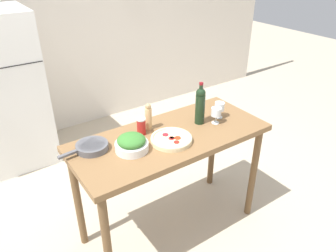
{
  "coord_description": "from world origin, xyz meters",
  "views": [
    {
      "loc": [
        -1.17,
        -1.67,
        2.13
      ],
      "look_at": [
        0.0,
        0.03,
        0.97
      ],
      "focal_mm": 35.0,
      "sensor_mm": 36.0,
      "label": 1
    }
  ],
  "objects_px": {
    "wine_glass_far": "(220,107)",
    "salad_bowl": "(132,143)",
    "salt_canister": "(141,126)",
    "refrigerator": "(0,93)",
    "cast_iron_skillet": "(92,147)",
    "pepper_mill": "(148,117)",
    "wine_bottle": "(200,105)",
    "wine_glass_near": "(216,113)",
    "homemade_pizza": "(171,139)"
  },
  "relations": [
    {
      "from": "wine_glass_far",
      "to": "salt_canister",
      "type": "relative_size",
      "value": 1.01
    },
    {
      "from": "refrigerator",
      "to": "salad_bowl",
      "type": "distance_m",
      "value": 1.9
    },
    {
      "from": "wine_bottle",
      "to": "salad_bowl",
      "type": "xyz_separation_m",
      "value": [
        -0.62,
        -0.04,
        -0.1
      ]
    },
    {
      "from": "refrigerator",
      "to": "cast_iron_skillet",
      "type": "xyz_separation_m",
      "value": [
        0.3,
        -1.67,
        0.13
      ]
    },
    {
      "from": "pepper_mill",
      "to": "cast_iron_skillet",
      "type": "relative_size",
      "value": 0.6
    },
    {
      "from": "wine_glass_far",
      "to": "salt_canister",
      "type": "xyz_separation_m",
      "value": [
        -0.64,
        0.12,
        -0.03
      ]
    },
    {
      "from": "wine_glass_near",
      "to": "wine_glass_far",
      "type": "distance_m",
      "value": 0.1
    },
    {
      "from": "wine_glass_near",
      "to": "wine_glass_far",
      "type": "height_order",
      "value": "same"
    },
    {
      "from": "refrigerator",
      "to": "pepper_mill",
      "type": "relative_size",
      "value": 7.72
    },
    {
      "from": "refrigerator",
      "to": "homemade_pizza",
      "type": "relative_size",
      "value": 5.48
    },
    {
      "from": "salad_bowl",
      "to": "cast_iron_skillet",
      "type": "relative_size",
      "value": 0.65
    },
    {
      "from": "pepper_mill",
      "to": "cast_iron_skillet",
      "type": "bearing_deg",
      "value": -176.93
    },
    {
      "from": "pepper_mill",
      "to": "salt_canister",
      "type": "distance_m",
      "value": 0.1
    },
    {
      "from": "homemade_pizza",
      "to": "wine_glass_far",
      "type": "bearing_deg",
      "value": 9.18
    },
    {
      "from": "cast_iron_skillet",
      "to": "salt_canister",
      "type": "bearing_deg",
      "value": -1.58
    },
    {
      "from": "wine_glass_far",
      "to": "cast_iron_skillet",
      "type": "xyz_separation_m",
      "value": [
        -1.02,
        0.13,
        -0.07
      ]
    },
    {
      "from": "wine_bottle",
      "to": "pepper_mill",
      "type": "xyz_separation_m",
      "value": [
        -0.37,
        0.14,
        -0.05
      ]
    },
    {
      "from": "wine_bottle",
      "to": "wine_glass_near",
      "type": "relative_size",
      "value": 2.57
    },
    {
      "from": "wine_bottle",
      "to": "salad_bowl",
      "type": "bearing_deg",
      "value": -175.93
    },
    {
      "from": "refrigerator",
      "to": "salad_bowl",
      "type": "relative_size",
      "value": 7.16
    },
    {
      "from": "salad_bowl",
      "to": "homemade_pizza",
      "type": "bearing_deg",
      "value": -11.58
    },
    {
      "from": "refrigerator",
      "to": "wine_glass_far",
      "type": "relative_size",
      "value": 12.47
    },
    {
      "from": "refrigerator",
      "to": "homemade_pizza",
      "type": "xyz_separation_m",
      "value": [
        0.8,
        -1.88,
        0.13
      ]
    },
    {
      "from": "refrigerator",
      "to": "cast_iron_skillet",
      "type": "distance_m",
      "value": 1.7
    },
    {
      "from": "homemade_pizza",
      "to": "pepper_mill",
      "type": "bearing_deg",
      "value": 98.95
    },
    {
      "from": "wine_bottle",
      "to": "refrigerator",
      "type": "bearing_deg",
      "value": 122.44
    },
    {
      "from": "refrigerator",
      "to": "wine_glass_near",
      "type": "bearing_deg",
      "value": -56.41
    },
    {
      "from": "wine_glass_near",
      "to": "salad_bowl",
      "type": "xyz_separation_m",
      "value": [
        -0.72,
        0.03,
        -0.04
      ]
    },
    {
      "from": "wine_glass_far",
      "to": "wine_glass_near",
      "type": "bearing_deg",
      "value": -146.63
    },
    {
      "from": "salt_canister",
      "to": "homemade_pizza",
      "type": "bearing_deg",
      "value": -59.67
    },
    {
      "from": "wine_glass_near",
      "to": "cast_iron_skillet",
      "type": "relative_size",
      "value": 0.37
    },
    {
      "from": "wine_glass_near",
      "to": "pepper_mill",
      "type": "relative_size",
      "value": 0.62
    },
    {
      "from": "wine_glass_near",
      "to": "salt_canister",
      "type": "height_order",
      "value": "wine_glass_near"
    },
    {
      "from": "pepper_mill",
      "to": "homemade_pizza",
      "type": "relative_size",
      "value": 0.71
    },
    {
      "from": "homemade_pizza",
      "to": "cast_iron_skillet",
      "type": "relative_size",
      "value": 0.85
    },
    {
      "from": "wine_glass_far",
      "to": "salad_bowl",
      "type": "bearing_deg",
      "value": -178.14
    },
    {
      "from": "wine_bottle",
      "to": "wine_glass_near",
      "type": "height_order",
      "value": "wine_bottle"
    },
    {
      "from": "cast_iron_skillet",
      "to": "wine_glass_near",
      "type": "bearing_deg",
      "value": -11.42
    },
    {
      "from": "wine_glass_near",
      "to": "wine_glass_far",
      "type": "relative_size",
      "value": 1.0
    },
    {
      "from": "salad_bowl",
      "to": "pepper_mill",
      "type": "bearing_deg",
      "value": 36.86
    },
    {
      "from": "wine_bottle",
      "to": "salt_canister",
      "type": "xyz_separation_m",
      "value": [
        -0.45,
        0.1,
        -0.09
      ]
    },
    {
      "from": "pepper_mill",
      "to": "refrigerator",
      "type": "bearing_deg",
      "value": 114.85
    },
    {
      "from": "wine_glass_far",
      "to": "pepper_mill",
      "type": "bearing_deg",
      "value": 164.22
    },
    {
      "from": "pepper_mill",
      "to": "wine_glass_far",
      "type": "bearing_deg",
      "value": -15.78
    },
    {
      "from": "salad_bowl",
      "to": "salt_canister",
      "type": "xyz_separation_m",
      "value": [
        0.16,
        0.15,
        0.01
      ]
    },
    {
      "from": "wine_bottle",
      "to": "pepper_mill",
      "type": "height_order",
      "value": "wine_bottle"
    },
    {
      "from": "wine_glass_far",
      "to": "wine_bottle",
      "type": "bearing_deg",
      "value": 174.5
    },
    {
      "from": "wine_glass_near",
      "to": "homemade_pizza",
      "type": "height_order",
      "value": "wine_glass_near"
    },
    {
      "from": "pepper_mill",
      "to": "cast_iron_skillet",
      "type": "distance_m",
      "value": 0.47
    },
    {
      "from": "pepper_mill",
      "to": "salt_canister",
      "type": "height_order",
      "value": "pepper_mill"
    }
  ]
}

